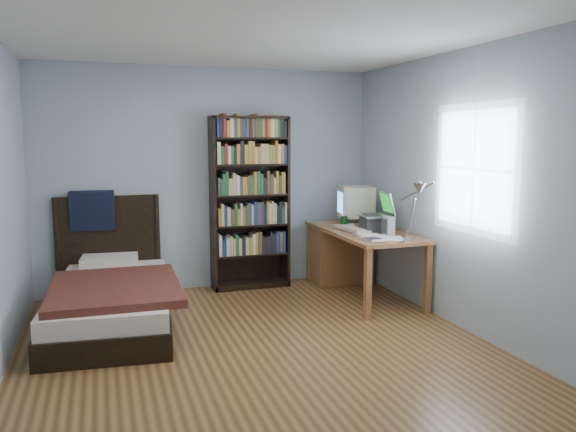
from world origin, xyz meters
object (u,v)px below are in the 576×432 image
at_px(laptop, 375,220).
at_px(desk_lamp, 418,195).
at_px(bookshelf, 250,203).
at_px(bed, 112,295).
at_px(desk, 346,250).
at_px(soda_can, 344,222).
at_px(speaker, 389,226).
at_px(keyboard, 352,229).
at_px(crt_monitor, 355,203).

relative_size(laptop, desk_lamp, 0.68).
distance_m(desk_lamp, bookshelf, 2.16).
bearing_deg(bed, bookshelf, 27.47).
height_order(desk, bed, bed).
bearing_deg(soda_can, speaker, -69.63).
bearing_deg(keyboard, bed, 174.25).
height_order(laptop, keyboard, laptop).
distance_m(speaker, soda_can, 0.65).
height_order(laptop, bookshelf, bookshelf).
bearing_deg(speaker, crt_monitor, 76.73).
xyz_separation_m(laptop, desk_lamp, (-0.12, -1.04, 0.38)).
height_order(desk_lamp, bookshelf, bookshelf).
relative_size(desk, bed, 0.76).
distance_m(desk, bed, 2.68).
height_order(crt_monitor, bed, crt_monitor).
bearing_deg(speaker, soda_can, 96.31).
bearing_deg(keyboard, desk, 66.09).
height_order(keyboard, soda_can, soda_can).
height_order(speaker, soda_can, speaker).
bearing_deg(crt_monitor, speaker, -89.20).
bearing_deg(desk_lamp, crt_monitor, 85.39).
bearing_deg(laptop, crt_monitor, 89.88).
xyz_separation_m(desk_lamp, bed, (-2.58, 1.08, -0.97)).
xyz_separation_m(crt_monitor, keyboard, (-0.22, -0.41, -0.23)).
height_order(laptop, bed, bed).
bearing_deg(keyboard, soda_can, 81.31).
height_order(keyboard, speaker, speaker).
xyz_separation_m(desk_lamp, soda_can, (-0.09, 1.36, -0.43)).
xyz_separation_m(desk, crt_monitor, (0.08, -0.04, 0.56)).
xyz_separation_m(crt_monitor, laptop, (-0.00, -0.50, -0.13)).
distance_m(desk_lamp, keyboard, 1.23).
bearing_deg(desk, crt_monitor, -27.56).
relative_size(desk, bookshelf, 0.84).
relative_size(desk, crt_monitor, 3.63).
bearing_deg(speaker, laptop, 78.36).
bearing_deg(keyboard, desk_lamp, -92.19).
xyz_separation_m(laptop, bookshelf, (-1.15, 0.84, 0.14)).
bearing_deg(keyboard, speaker, -65.47).
distance_m(bookshelf, bed, 1.89).
distance_m(crt_monitor, laptop, 0.52).
distance_m(laptop, bookshelf, 1.43).
distance_m(keyboard, bed, 2.53).
distance_m(laptop, bed, 2.77).
distance_m(laptop, keyboard, 0.26).
height_order(speaker, bed, bed).
height_order(laptop, soda_can, laptop).
bearing_deg(soda_can, crt_monitor, 40.14).
bearing_deg(keyboard, bookshelf, 134.18).
relative_size(crt_monitor, keyboard, 0.95).
height_order(speaker, bookshelf, bookshelf).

